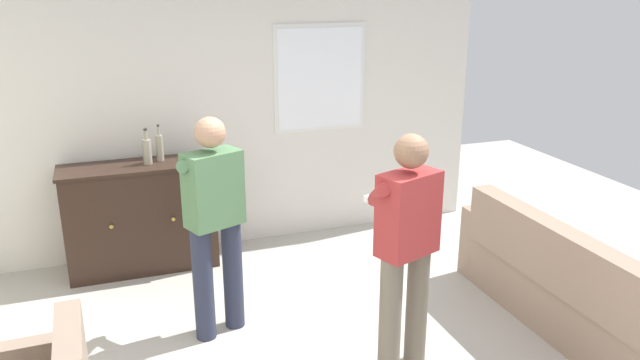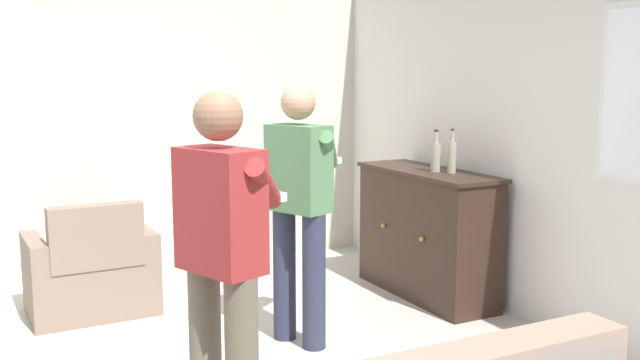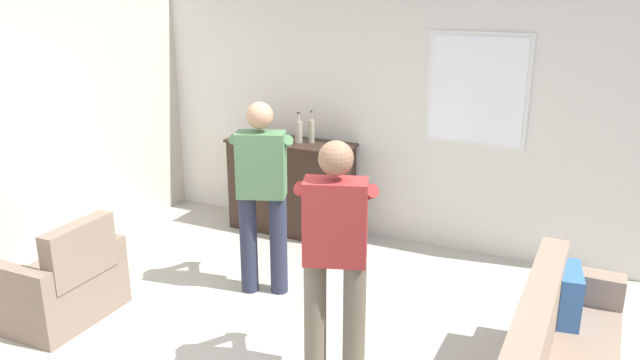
# 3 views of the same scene
# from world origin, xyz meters

# --- Properties ---
(wall_back_with_window) EXTENTS (5.20, 0.15, 2.80)m
(wall_back_with_window) POSITION_xyz_m (0.03, 2.66, 1.41)
(wall_back_with_window) COLOR silver
(wall_back_with_window) RESTS_ON ground
(armchair) EXTENTS (0.67, 0.90, 0.85)m
(armchair) POSITION_xyz_m (-1.68, -0.13, 0.29)
(armchair) COLOR #7F6B5B
(armchair) RESTS_ON ground
(sideboard_cabinet) EXTENTS (1.36, 0.49, 1.00)m
(sideboard_cabinet) POSITION_xyz_m (-0.92, 2.30, 0.50)
(sideboard_cabinet) COLOR black
(sideboard_cabinet) RESTS_ON ground
(bottle_wine_green) EXTENTS (0.08, 0.08, 0.32)m
(bottle_wine_green) POSITION_xyz_m (-0.82, 2.29, 1.13)
(bottle_wine_green) COLOR gray
(bottle_wine_green) RESTS_ON sideboard_cabinet
(bottle_liquor_amber) EXTENTS (0.06, 0.06, 0.34)m
(bottle_liquor_amber) POSITION_xyz_m (-0.70, 2.36, 1.13)
(bottle_liquor_amber) COLOR gray
(bottle_liquor_amber) RESTS_ON sideboard_cabinet
(person_standing_left) EXTENTS (0.52, 0.52, 1.68)m
(person_standing_left) POSITION_xyz_m (-0.47, 0.98, 0.94)
(person_standing_left) COLOR #282D42
(person_standing_left) RESTS_ON ground
(person_standing_right) EXTENTS (0.53, 0.52, 1.68)m
(person_standing_right) POSITION_xyz_m (0.61, 0.07, 0.94)
(person_standing_right) COLOR #6B6051
(person_standing_right) RESTS_ON ground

